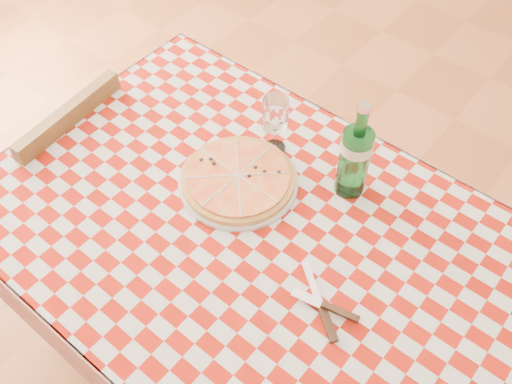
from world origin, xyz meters
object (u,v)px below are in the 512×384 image
water_bottle (356,150)px  wine_glass (275,125)px  chair_far (74,178)px  dining_table (247,251)px  pizza_plate (238,178)px

water_bottle → wine_glass: bearing=-177.3°
chair_far → wine_glass: 0.75m
dining_table → pizza_plate: bearing=138.2°
dining_table → pizza_plate: 0.18m
chair_far → water_bottle: size_ratio=2.97×
pizza_plate → wine_glass: bearing=92.1°
pizza_plate → wine_glass: wine_glass is taller
dining_table → water_bottle: (0.12, 0.25, 0.24)m
chair_far → pizza_plate: (0.59, 0.13, 0.31)m
dining_table → chair_far: size_ratio=1.48×
dining_table → water_bottle: size_ratio=4.39×
pizza_plate → water_bottle: size_ratio=1.09×
water_bottle → chair_far: bearing=-159.8°
dining_table → wine_glass: size_ratio=7.21×
water_bottle → dining_table: bearing=-115.0°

